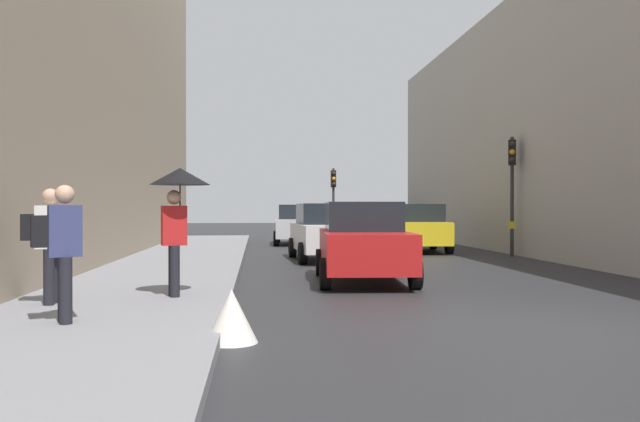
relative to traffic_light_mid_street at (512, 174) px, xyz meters
The scene contains 13 objects.
ground_plane 13.45m from the traffic_light_mid_street, 109.05° to the right, with size 120.00×120.00×0.00m, color #28282B.
sidewalk_kerb 12.73m from the traffic_light_mid_street, 148.79° to the right, with size 3.47×40.00×0.16m, color gray.
traffic_light_mid_street is the anchor object (origin of this frame).
traffic_light_far_median 12.02m from the traffic_light_mid_street, 113.06° to the left, with size 0.25×0.43×3.58m.
car_white_compact 6.69m from the traffic_light_mid_street, behind, with size 2.19×4.29×1.76m.
car_yellow_taxi 4.11m from the traffic_light_mid_street, 135.07° to the left, with size 2.22×4.30×1.76m.
car_dark_suv 14.98m from the traffic_light_mid_street, 97.51° to the left, with size 2.04×4.21×1.76m.
car_red_sedan 9.32m from the traffic_light_mid_street, 132.24° to the right, with size 2.22×4.30×1.76m.
car_silver_hatchback 10.57m from the traffic_light_mid_street, 130.07° to the left, with size 2.21×4.30×1.76m.
pedestrian_with_umbrella 13.98m from the traffic_light_mid_street, 134.53° to the right, with size 1.00×1.00×2.14m.
pedestrian_with_grey_backpack 16.61m from the traffic_light_mid_street, 131.58° to the right, with size 0.66×0.47×1.77m.
pedestrian_with_black_backpack 15.90m from the traffic_light_mid_street, 137.53° to the right, with size 0.61×0.36×1.77m.
warning_sign_triangle 15.89m from the traffic_light_mid_street, 124.01° to the right, with size 0.64×0.64×0.65m, color silver.
Camera 1 is at (-4.17, -8.48, 1.64)m, focal length 36.42 mm.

